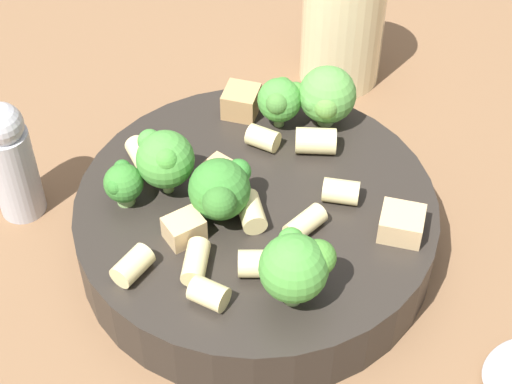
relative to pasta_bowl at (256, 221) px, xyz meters
The scene contains 24 objects.
ground_plane 0.02m from the pasta_bowl, ahead, with size 2.00×2.00×0.00m, color brown.
pasta_bowl is the anchor object (origin of this frame).
broccoli_floret_0 0.09m from the pasta_bowl, behind, with size 0.03×0.03×0.04m.
broccoli_floret_1 0.10m from the pasta_bowl, 160.12° to the left, with size 0.05×0.04×0.04m.
broccoli_floret_2 0.09m from the pasta_bowl, 79.08° to the right, with size 0.03×0.02×0.03m.
broccoli_floret_3 0.09m from the pasta_bowl, 28.60° to the left, with size 0.04×0.04×0.05m.
broccoli_floret_4 0.07m from the pasta_bowl, 93.00° to the right, with size 0.04×0.04×0.05m.
broccoli_floret_5 0.05m from the pasta_bowl, 52.06° to the right, with size 0.04×0.04×0.04m.
rigatoni_0 0.09m from the pasta_bowl, 39.60° to the right, with size 0.01×0.01×0.02m, color beige.
rigatoni_1 0.06m from the pasta_bowl, 104.80° to the left, with size 0.02×0.02×0.02m, color beige.
rigatoni_2 0.05m from the pasta_bowl, 63.87° to the left, with size 0.01×0.01×0.03m, color beige.
rigatoni_3 0.09m from the pasta_bowl, 102.93° to the right, with size 0.01×0.01×0.03m, color beige.
rigatoni_4 0.03m from the pasta_bowl, 14.96° to the left, with size 0.02×0.02×0.03m, color beige.
rigatoni_5 0.07m from the pasta_bowl, 152.62° to the left, with size 0.02×0.02×0.03m, color beige.
rigatoni_6 0.06m from the pasta_bowl, 13.37° to the left, with size 0.02×0.02×0.02m, color beige.
rigatoni_7 0.07m from the pasta_bowl, 21.30° to the right, with size 0.01×0.01×0.03m, color beige.
rigatoni_8 0.09m from the pasta_bowl, ahead, with size 0.02×0.02×0.02m, color beige.
rigatoni_9 0.06m from the pasta_bowl, behind, with size 0.01×0.01×0.02m, color beige.
chicken_chunk_0 0.09m from the pasta_bowl, 161.37° to the right, with size 0.02×0.02×0.02m, color tan.
chicken_chunk_1 0.10m from the pasta_bowl, 86.13° to the left, with size 0.03×0.02×0.02m, color tan.
chicken_chunk_2 0.04m from the pasta_bowl, 121.81° to the right, with size 0.02×0.02×0.01m, color tan.
chicken_chunk_3 0.06m from the pasta_bowl, 44.35° to the right, with size 0.02×0.02×0.02m, color tan.
drinking_glass 0.20m from the pasta_bowl, behind, with size 0.06×0.06×0.10m.
pepper_shaker 0.17m from the pasta_bowl, 89.05° to the right, with size 0.03×0.03×0.09m.
Camera 1 is at (0.36, 0.08, 0.43)m, focal length 60.00 mm.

